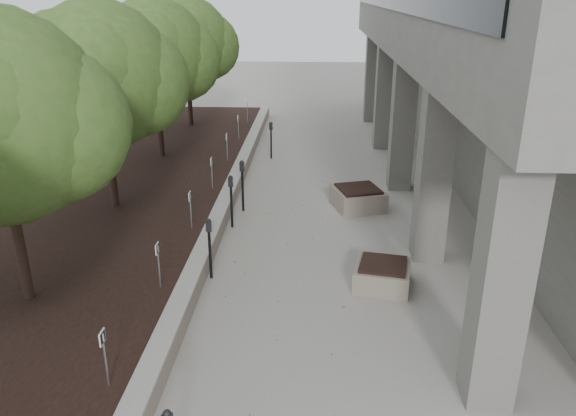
% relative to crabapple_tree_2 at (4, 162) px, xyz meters
% --- Properties ---
extents(retaining_wall, '(0.39, 26.00, 0.50)m').
position_rel_crabapple_tree_2_xyz_m(retaining_wall, '(2.97, 6.00, -2.87)').
color(retaining_wall, gray).
rests_on(retaining_wall, ground).
extents(planting_bed, '(7.00, 26.00, 0.40)m').
position_rel_crabapple_tree_2_xyz_m(planting_bed, '(-0.70, 6.00, -2.92)').
color(planting_bed, black).
rests_on(planting_bed, ground).
extents(crabapple_tree_2, '(4.60, 4.00, 5.44)m').
position_rel_crabapple_tree_2_xyz_m(crabapple_tree_2, '(0.00, 0.00, 0.00)').
color(crabapple_tree_2, '#375821').
rests_on(crabapple_tree_2, planting_bed).
extents(crabapple_tree_3, '(4.60, 4.00, 5.44)m').
position_rel_crabapple_tree_2_xyz_m(crabapple_tree_3, '(0.00, 5.00, 0.00)').
color(crabapple_tree_3, '#375821').
rests_on(crabapple_tree_3, planting_bed).
extents(crabapple_tree_4, '(4.60, 4.00, 5.44)m').
position_rel_crabapple_tree_2_xyz_m(crabapple_tree_4, '(0.00, 10.00, 0.00)').
color(crabapple_tree_4, '#375821').
rests_on(crabapple_tree_4, planting_bed).
extents(crabapple_tree_5, '(4.60, 4.00, 5.44)m').
position_rel_crabapple_tree_2_xyz_m(crabapple_tree_5, '(0.00, 15.00, 0.00)').
color(crabapple_tree_5, '#375821').
rests_on(crabapple_tree_5, planting_bed).
extents(parking_sign_2, '(0.04, 0.22, 0.96)m').
position_rel_crabapple_tree_2_xyz_m(parking_sign_2, '(2.45, -2.50, -2.24)').
color(parking_sign_2, black).
rests_on(parking_sign_2, planting_bed).
extents(parking_sign_3, '(0.04, 0.22, 0.96)m').
position_rel_crabapple_tree_2_xyz_m(parking_sign_3, '(2.45, 0.50, -2.24)').
color(parking_sign_3, black).
rests_on(parking_sign_3, planting_bed).
extents(parking_sign_4, '(0.04, 0.22, 0.96)m').
position_rel_crabapple_tree_2_xyz_m(parking_sign_4, '(2.45, 3.50, -2.24)').
color(parking_sign_4, black).
rests_on(parking_sign_4, planting_bed).
extents(parking_sign_5, '(0.04, 0.22, 0.96)m').
position_rel_crabapple_tree_2_xyz_m(parking_sign_5, '(2.45, 6.50, -2.24)').
color(parking_sign_5, black).
rests_on(parking_sign_5, planting_bed).
extents(parking_sign_6, '(0.04, 0.22, 0.96)m').
position_rel_crabapple_tree_2_xyz_m(parking_sign_6, '(2.45, 9.50, -2.24)').
color(parking_sign_6, black).
rests_on(parking_sign_6, planting_bed).
extents(parking_sign_7, '(0.04, 0.22, 0.96)m').
position_rel_crabapple_tree_2_xyz_m(parking_sign_7, '(2.45, 12.50, -2.24)').
color(parking_sign_7, black).
rests_on(parking_sign_7, planting_bed).
extents(parking_sign_8, '(0.04, 0.22, 0.96)m').
position_rel_crabapple_tree_2_xyz_m(parking_sign_8, '(2.45, 15.50, -2.24)').
color(parking_sign_8, black).
rests_on(parking_sign_8, planting_bed).
extents(parking_meter_2, '(0.17, 0.14, 1.43)m').
position_rel_crabapple_tree_2_xyz_m(parking_meter_2, '(3.25, 1.66, -2.41)').
color(parking_meter_2, black).
rests_on(parking_meter_2, ground).
extents(parking_meter_3, '(0.16, 0.12, 1.52)m').
position_rel_crabapple_tree_2_xyz_m(parking_meter_3, '(3.46, 5.73, -2.36)').
color(parking_meter_3, black).
rests_on(parking_meter_3, ground).
extents(parking_meter_4, '(0.15, 0.11, 1.47)m').
position_rel_crabapple_tree_2_xyz_m(parking_meter_4, '(3.31, 4.52, -2.39)').
color(parking_meter_4, black).
rests_on(parking_meter_4, ground).
extents(parking_meter_5, '(0.16, 0.14, 1.41)m').
position_rel_crabapple_tree_2_xyz_m(parking_meter_5, '(3.86, 11.14, -2.41)').
color(parking_meter_5, black).
rests_on(parking_meter_5, ground).
extents(planter_front, '(1.36, 1.36, 0.54)m').
position_rel_crabapple_tree_2_xyz_m(planter_front, '(6.99, 1.49, -2.85)').
color(planter_front, gray).
rests_on(planter_front, ground).
extents(planter_back, '(1.67, 1.67, 0.63)m').
position_rel_crabapple_tree_2_xyz_m(planter_back, '(6.78, 6.13, -2.81)').
color(planter_back, gray).
rests_on(planter_back, ground).
extents(berry_scatter, '(3.30, 14.10, 0.02)m').
position_rel_crabapple_tree_2_xyz_m(berry_scatter, '(4.70, 2.00, -3.11)').
color(berry_scatter, maroon).
rests_on(berry_scatter, ground).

